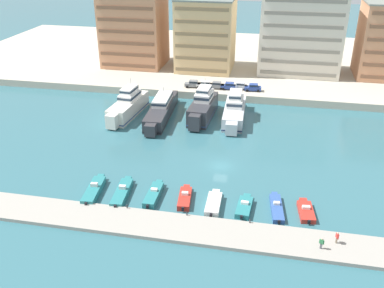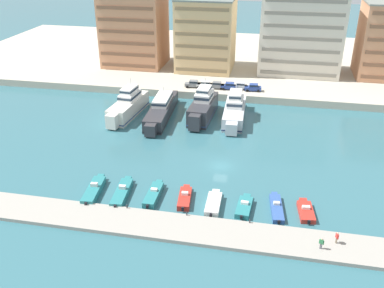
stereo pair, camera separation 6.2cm
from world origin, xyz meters
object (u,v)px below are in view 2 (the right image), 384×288
(motorboat_teal_mid_left, at_px, (154,194))
(motorboat_white_center, at_px, (214,204))
(yacht_ivory_far_left, at_px, (128,106))
(motorboat_teal_center_right, at_px, (244,207))
(car_blue_center_left, at_px, (229,86))
(motorboat_blue_mid_right, at_px, (276,208))
(car_grey_far_left, at_px, (193,84))
(motorboat_red_center_left, at_px, (185,198))
(pedestrian_mid_deck, at_px, (337,237))
(car_grey_mid_left, at_px, (216,85))
(car_blue_center_right, at_px, (253,87))
(pedestrian_near_edge, at_px, (321,243))
(motorboat_teal_left, at_px, (122,192))
(motorboat_teal_far_left, at_px, (94,190))
(car_silver_center, at_px, (240,86))
(motorboat_red_right, at_px, (306,211))
(car_white_left, at_px, (205,84))
(yacht_charcoal_left, at_px, (161,110))
(yacht_silver_center_left, at_px, (235,110))
(yacht_charcoal_mid_left, at_px, (203,107))

(motorboat_teal_mid_left, bearing_deg, motorboat_white_center, -3.74)
(yacht_ivory_far_left, relative_size, motorboat_teal_center_right, 2.79)
(car_blue_center_left, bearing_deg, motorboat_blue_mid_right, -74.81)
(car_grey_far_left, bearing_deg, motorboat_red_center_left, -80.38)
(pedestrian_mid_deck, bearing_deg, motorboat_teal_center_right, 154.24)
(motorboat_blue_mid_right, distance_m, car_grey_mid_left, 50.15)
(car_grey_far_left, xyz_separation_m, car_blue_center_right, (15.07, 0.24, 0.00))
(yacht_ivory_far_left, bearing_deg, pedestrian_near_edge, -44.74)
(motorboat_teal_mid_left, xyz_separation_m, pedestrian_near_edge, (24.75, -8.10, 1.04))
(car_blue_center_left, bearing_deg, motorboat_teal_left, -103.05)
(motorboat_teal_mid_left, xyz_separation_m, motorboat_white_center, (9.57, -0.63, -0.03))
(car_blue_center_left, bearing_deg, motorboat_white_center, -85.87)
(motorboat_teal_far_left, xyz_separation_m, motorboat_blue_mid_right, (28.60, 1.01, -0.15))
(car_blue_center_right, distance_m, pedestrian_mid_deck, 56.33)
(motorboat_teal_left, xyz_separation_m, car_grey_mid_left, (7.87, 48.11, 2.29))
(motorboat_teal_left, bearing_deg, car_silver_center, 74.26)
(motorboat_teal_far_left, bearing_deg, motorboat_teal_mid_left, 4.20)
(motorboat_teal_left, bearing_deg, motorboat_red_right, 1.31)
(yacht_ivory_far_left, height_order, motorboat_blue_mid_right, yacht_ivory_far_left)
(car_blue_center_left, bearing_deg, yacht_ivory_far_left, -141.42)
(car_grey_mid_left, relative_size, car_blue_center_left, 1.00)
(car_white_left, xyz_separation_m, pedestrian_mid_deck, (26.89, -54.24, -1.21))
(motorboat_teal_center_right, height_order, motorboat_red_right, motorboat_teal_center_right)
(motorboat_blue_mid_right, height_order, car_grey_mid_left, car_grey_mid_left)
(motorboat_red_center_left, xyz_separation_m, pedestrian_mid_deck, (21.85, -6.56, 1.10))
(yacht_charcoal_left, xyz_separation_m, pedestrian_near_edge, (31.93, -39.70, -0.17))
(yacht_charcoal_left, height_order, car_blue_center_right, yacht_charcoal_left)
(motorboat_white_center, xyz_separation_m, car_white_left, (-9.64, 48.34, 2.29))
(car_silver_center, height_order, car_blue_center_right, same)
(motorboat_red_right, relative_size, car_grey_mid_left, 1.48)
(yacht_charcoal_left, distance_m, motorboat_red_center_left, 33.85)
(yacht_silver_center_left, xyz_separation_m, pedestrian_near_edge, (15.79, -41.69, -0.54))
(yacht_charcoal_mid_left, relative_size, motorboat_teal_center_right, 2.62)
(motorboat_teal_center_right, relative_size, car_silver_center, 1.54)
(car_silver_center, bearing_deg, car_grey_far_left, -176.14)
(yacht_charcoal_left, bearing_deg, motorboat_teal_mid_left, -77.19)
(yacht_charcoal_mid_left, xyz_separation_m, car_white_left, (-2.03, 14.75, 0.28))
(motorboat_teal_mid_left, xyz_separation_m, car_grey_far_left, (-3.09, 47.56, 2.27))
(yacht_charcoal_left, height_order, motorboat_white_center, yacht_charcoal_left)
(motorboat_white_center, xyz_separation_m, car_grey_far_left, (-12.66, 48.19, 2.29))
(car_silver_center, bearing_deg, yacht_silver_center_left, -88.90)
(yacht_ivory_far_left, height_order, motorboat_teal_mid_left, yacht_ivory_far_left)
(yacht_charcoal_left, distance_m, car_white_left, 17.65)
(yacht_charcoal_mid_left, distance_m, pedestrian_mid_deck, 46.67)
(yacht_charcoal_mid_left, distance_m, motorboat_red_center_left, 33.13)
(yacht_ivory_far_left, relative_size, car_blue_center_left, 4.25)
(car_grey_far_left, height_order, pedestrian_near_edge, car_grey_far_left)
(motorboat_blue_mid_right, xyz_separation_m, car_white_left, (-19.02, 47.41, 2.40))
(car_grey_far_left, relative_size, car_white_left, 1.00)
(car_white_left, height_order, car_silver_center, same)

